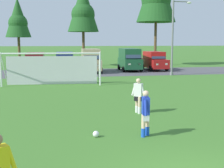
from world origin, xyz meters
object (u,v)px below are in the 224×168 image
at_px(player_midfield_center, 138,96).
at_px(parked_car_slot_center, 130,59).
at_px(parked_car_slot_center_right, 154,61).
at_px(soccer_goal, 52,68).
at_px(parked_car_slot_center_left, 91,60).
at_px(player_striker_near, 146,113).
at_px(parked_car_slot_left, 65,62).
at_px(parked_car_slot_far_left, 35,63).
at_px(street_lamp, 174,37).
at_px(soccer_ball, 96,134).

relative_size(player_midfield_center, parked_car_slot_center, 0.34).
bearing_deg(parked_car_slot_center_right, soccer_goal, -138.76).
distance_m(player_midfield_center, parked_car_slot_center_left, 19.53).
xyz_separation_m(player_striker_near, parked_car_slot_left, (-2.22, 23.73, 0.29)).
height_order(parked_car_slot_far_left, parked_car_slot_left, same).
bearing_deg(parked_car_slot_center_left, player_midfield_center, -89.69).
bearing_deg(street_lamp, parked_car_slot_center_left, 150.05).
relative_size(parked_car_slot_far_left, parked_car_slot_left, 0.99).
bearing_deg(parked_car_slot_left, player_striker_near, -84.64).
xyz_separation_m(parked_car_slot_center_left, street_lamp, (7.74, -4.46, 2.42)).
height_order(player_striker_near, parked_car_slot_center, parked_car_slot_center).
relative_size(soccer_goal, player_midfield_center, 4.59).
relative_size(player_midfield_center, parked_car_slot_center_right, 0.35).
bearing_deg(parked_car_slot_center_right, player_midfield_center, -109.90).
relative_size(parked_car_slot_left, parked_car_slot_center_left, 0.96).
distance_m(player_striker_near, parked_car_slot_center_right, 25.25).
bearing_deg(parked_car_slot_far_left, street_lamp, -16.24).
bearing_deg(soccer_goal, soccer_ball, -82.97).
bearing_deg(street_lamp, parked_car_slot_center, 121.17).
distance_m(soccer_ball, soccer_goal, 13.81).
distance_m(soccer_ball, parked_car_slot_center, 24.61).
xyz_separation_m(soccer_ball, parked_car_slot_center, (6.85, 23.61, 1.23)).
bearing_deg(parked_car_slot_center_right, parked_car_slot_center_left, -172.84).
distance_m(soccer_ball, parked_car_slot_center_left, 22.93).
xyz_separation_m(parked_car_slot_center_right, street_lamp, (0.23, -5.41, 2.65)).
xyz_separation_m(player_striker_near, player_midfield_center, (0.67, 3.46, 0.00)).
bearing_deg(parked_car_slot_left, parked_car_slot_center_right, 1.09).
distance_m(soccer_ball, player_midfield_center, 4.12).
relative_size(soccer_ball, soccer_goal, 0.03).
xyz_separation_m(soccer_goal, parked_car_slot_left, (1.20, 9.88, -0.18)).
height_order(parked_car_slot_left, parked_car_slot_center, parked_car_slot_center).
bearing_deg(parked_car_slot_center_left, soccer_goal, -113.55).
xyz_separation_m(soccer_goal, parked_car_slot_center_right, (11.49, 10.08, -0.18)).
bearing_deg(soccer_ball, street_lamp, 61.28).
height_order(soccer_goal, parked_car_slot_center_left, soccer_goal).
distance_m(player_striker_near, parked_car_slot_center_left, 22.99).
bearing_deg(parked_car_slot_left, parked_car_slot_center_left, -15.04).
bearing_deg(parked_car_slot_center_right, player_striker_near, -108.65).
relative_size(soccer_goal, parked_car_slot_center_right, 1.61).
xyz_separation_m(soccer_ball, player_midfield_center, (2.40, 3.27, 0.71)).
xyz_separation_m(soccer_ball, parked_car_slot_center_left, (2.30, 22.78, 1.23)).
xyz_separation_m(soccer_ball, soccer_goal, (-1.68, 13.65, 1.18)).
distance_m(parked_car_slot_center, street_lamp, 6.63).
relative_size(player_striker_near, player_midfield_center, 1.00).
relative_size(parked_car_slot_center, parked_car_slot_center_right, 1.03).
bearing_deg(soccer_goal, player_midfield_center, -68.52).
height_order(player_striker_near, parked_car_slot_center_right, parked_car_slot_center_right).
distance_m(parked_car_slot_left, street_lamp, 12.04).
relative_size(parked_car_slot_left, parked_car_slot_center_right, 0.99).
relative_size(parked_car_slot_left, street_lamp, 0.64).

